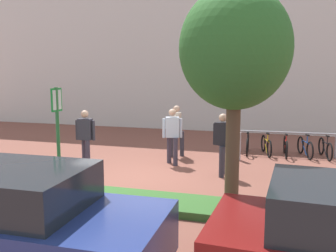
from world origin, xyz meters
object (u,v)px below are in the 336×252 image
object	(u,v)px
bollard_steel	(238,146)
person_shirt_white	(172,133)
person_suited_navy	(222,140)
bike_at_sign	(62,180)
person_shirt_blue	(177,128)
tree_sidewalk	(235,50)
person_suited_dark	(85,135)
car_navy_sedan	(12,222)
parking_sign_post	(58,126)
bike_rack_cluster	(285,146)

from	to	relation	value
bollard_steel	person_shirt_white	world-z (taller)	person_shirt_white
bollard_steel	person_suited_navy	distance (m)	2.03
bike_at_sign	person_shirt_white	distance (m)	3.91
person_shirt_blue	person_suited_navy	bearing A→B (deg)	-46.36
bike_at_sign	person_suited_navy	bearing A→B (deg)	38.21
bike_at_sign	person_shirt_white	bearing A→B (deg)	63.79
person_shirt_white	bollard_steel	bearing A→B (deg)	30.66
tree_sidewalk	person_shirt_blue	distance (m)	5.69
tree_sidewalk	bike_at_sign	size ratio (longest dim) A/B	2.66
bollard_steel	person_suited_dark	size ratio (longest dim) A/B	0.52
tree_sidewalk	person_shirt_white	bearing A→B (deg)	122.03
person_shirt_white	car_navy_sedan	world-z (taller)	person_shirt_white
tree_sidewalk	parking_sign_post	size ratio (longest dim) A/B	1.78
bike_rack_cluster	bollard_steel	bearing A→B (deg)	-143.86
person_suited_navy	bike_rack_cluster	bearing A→B (deg)	60.33
bike_at_sign	bike_rack_cluster	distance (m)	7.61
bike_at_sign	car_navy_sedan	world-z (taller)	car_navy_sedan
tree_sidewalk	person_shirt_white	size ratio (longest dim) A/B	2.60
parking_sign_post	person_shirt_white	bearing A→B (deg)	65.08
parking_sign_post	car_navy_sedan	xyz separation A→B (m)	(1.18, -3.05, -0.88)
parking_sign_post	car_navy_sedan	distance (m)	3.39
person_shirt_blue	bike_at_sign	bearing A→B (deg)	-108.90
tree_sidewalk	person_suited_navy	xyz separation A→B (m)	(-0.58, 2.75, -2.27)
bike_at_sign	person_shirt_blue	bearing A→B (deg)	71.10
person_suited_navy	person_shirt_blue	bearing A→B (deg)	133.64
person_suited_dark	car_navy_sedan	world-z (taller)	person_suited_dark
parking_sign_post	bollard_steel	distance (m)	6.03
bollard_steel	car_navy_sedan	distance (m)	8.13
person_suited_navy	person_shirt_blue	size ratio (longest dim) A/B	1.00
parking_sign_post	person_suited_dark	xyz separation A→B (m)	(-0.69, 2.49, -0.65)
bike_rack_cluster	person_suited_navy	xyz separation A→B (m)	(-1.72, -3.02, 0.64)
bike_rack_cluster	bollard_steel	distance (m)	1.83
bollard_steel	person_suited_dark	distance (m)	4.83
parking_sign_post	person_shirt_blue	bearing A→B (deg)	71.98
bike_at_sign	person_shirt_blue	size ratio (longest dim) A/B	0.98
parking_sign_post	bike_at_sign	bearing A→B (deg)	104.94
tree_sidewalk	person_suited_dark	size ratio (longest dim) A/B	2.60
parking_sign_post	person_shirt_white	xyz separation A→B (m)	(1.67, 3.59, -0.65)
parking_sign_post	bollard_steel	xyz separation A→B (m)	(3.57, 4.72, -1.19)
person_shirt_white	bike_rack_cluster	bearing A→B (deg)	33.14
bike_at_sign	parking_sign_post	bearing A→B (deg)	-75.06
bike_at_sign	person_suited_navy	size ratio (longest dim) A/B	0.98
person_suited_navy	car_navy_sedan	distance (m)	6.21
person_suited_dark	person_shirt_white	distance (m)	2.60
bike_at_sign	person_shirt_blue	world-z (taller)	person_shirt_blue
parking_sign_post	bike_at_sign	size ratio (longest dim) A/B	1.49
person_suited_dark	tree_sidewalk	bearing A→B (deg)	-28.23
person_suited_dark	person_shirt_blue	size ratio (longest dim) A/B	1.00
bollard_steel	car_navy_sedan	world-z (taller)	car_navy_sedan
parking_sign_post	person_shirt_blue	size ratio (longest dim) A/B	1.46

